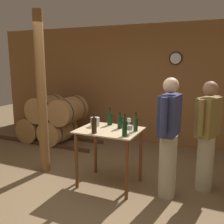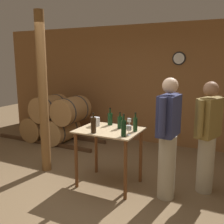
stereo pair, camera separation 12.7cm
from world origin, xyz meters
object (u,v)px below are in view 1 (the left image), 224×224
Objects in this scene: wine_bottle_center at (120,122)px; wine_bottle_right at (125,128)px; wine_glass_near_left at (129,121)px; wine_bottle_left at (110,119)px; wine_bottle_far_right at (136,124)px; ice_bucket at (95,122)px; wine_bottle_far_left at (94,125)px; person_visitor_with_scarf at (207,134)px; person_host at (169,136)px; wooden_post at (42,95)px; wine_glass_near_center at (130,128)px.

wine_bottle_right is at bearing -58.70° from wine_bottle_center.
wine_glass_near_left is (0.09, 0.14, 0.00)m from wine_bottle_center.
wine_bottle_left is 0.53m from wine_bottle_far_right.
wine_bottle_center is 1.86× the size of wine_glass_near_left.
wine_bottle_far_left is at bearing -63.95° from ice_bucket.
wine_glass_near_left is at bearing 59.00° from wine_bottle_far_left.
wine_bottle_far_right reaches higher than wine_bottle_center.
wine_bottle_center is 0.16× the size of person_visitor_with_scarf.
person_visitor_with_scarf reaches higher than wine_bottle_far_left.
wine_bottle_left is 0.17× the size of person_host.
wine_glass_near_left is (1.46, 0.27, -0.36)m from wooden_post.
wine_glass_near_center is at bearing -46.54° from wine_bottle_center.
wine_glass_near_center is 1.14m from person_visitor_with_scarf.
person_host is 0.63m from person_visitor_with_scarf.
person_host is (2.14, -0.00, -0.45)m from wooden_post.
wine_bottle_left is 0.26m from wine_bottle_center.
wine_glass_near_center is (0.49, -0.40, -0.00)m from wine_bottle_left.
wine_glass_near_center is at bearing -19.37° from ice_bucket.
wine_bottle_far_right reaches higher than wine_glass_near_center.
wine_bottle_left is (1.13, 0.25, -0.36)m from wooden_post.
wine_bottle_far_right is (0.50, -0.18, 0.01)m from wine_bottle_left.
wine_glass_near_left is 0.53m from ice_bucket.
ice_bucket is (0.96, 0.08, -0.39)m from wooden_post.
wine_bottle_right is 0.10m from wine_glass_near_center.
wine_glass_near_center is 0.99× the size of ice_bucket.
wine_bottle_far_left reaches higher than wine_bottle_center.
wine_glass_near_left is 0.74m from person_host.
wine_glass_near_center is at bearing -149.31° from person_visitor_with_scarf.
person_host is at bearing 15.06° from wine_bottle_far_left.
person_visitor_with_scarf is (1.15, 0.16, -0.13)m from wine_glass_near_left.
wooden_post is at bearing 171.64° from wine_bottle_right.
person_host is (0.56, 0.23, -0.11)m from wine_bottle_right.
wine_bottle_right is (0.22, -0.36, 0.02)m from wine_bottle_center.
person_host reaches higher than wine_bottle_right.
wooden_post is 8.65× the size of wine_bottle_right.
wine_bottle_center is 1.28m from person_visitor_with_scarf.
wine_bottle_left is at bearing 165.91° from person_host.
wooden_post is 19.21× the size of ice_bucket.
person_visitor_with_scarf is (1.47, 0.70, -0.15)m from wine_bottle_far_left.
person_visitor_with_scarf is at bearing 20.26° from wine_bottle_far_right.
wooden_post reaches higher than wine_bottle_left.
wine_bottle_far_right is (1.64, 0.07, -0.35)m from wooden_post.
wine_glass_near_left is at bearing 112.02° from wine_glass_near_center.
wooden_post is 1.04m from ice_bucket.
wine_bottle_center is (0.23, -0.12, -0.01)m from wine_bottle_left.
person_visitor_with_scarf is at bearing 11.78° from ice_bucket.
wooden_post reaches higher than wine_glass_near_center.
wine_bottle_far_left is 0.95× the size of wine_bottle_right.
person_host is at bearing 22.44° from wine_bottle_right.
wine_bottle_right is at bearing 5.21° from wine_bottle_far_left.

